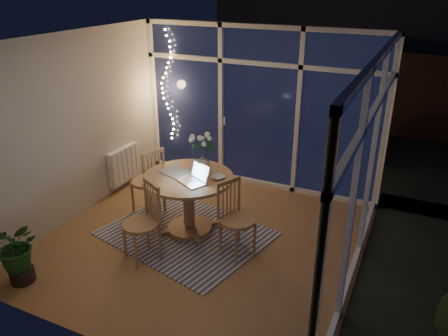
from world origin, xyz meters
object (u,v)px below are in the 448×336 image
at_px(flower_vase, 203,161).
at_px(potted_plant, 18,253).
at_px(dining_table, 189,204).
at_px(chair_right, 238,219).
at_px(chair_left, 147,180).
at_px(laptop, 192,174).
at_px(chair_front, 140,222).

xyz_separation_m(flower_vase, potted_plant, (-1.26, -2.12, -0.55)).
distance_m(dining_table, chair_right, 0.84).
height_order(chair_left, potted_plant, chair_left).
relative_size(laptop, flower_vase, 1.69).
height_order(dining_table, flower_vase, flower_vase).
relative_size(dining_table, chair_front, 1.19).
bearing_deg(flower_vase, chair_right, -35.41).
bearing_deg(chair_left, dining_table, 94.04).
bearing_deg(potted_plant, chair_left, 78.54).
relative_size(chair_left, flower_vase, 4.98).
xyz_separation_m(dining_table, chair_front, (-0.21, -0.81, 0.10)).
bearing_deg(dining_table, chair_front, -104.75).
relative_size(dining_table, laptop, 3.42).
relative_size(chair_right, flower_vase, 4.68).
relative_size(chair_left, chair_right, 1.06).
xyz_separation_m(dining_table, potted_plant, (-1.21, -1.78, -0.03)).
bearing_deg(dining_table, flower_vase, 81.43).
bearing_deg(chair_right, dining_table, 102.52).
bearing_deg(chair_left, laptop, 88.28).
bearing_deg(laptop, chair_right, 22.59).
relative_size(dining_table, chair_right, 1.23).
bearing_deg(flower_vase, laptop, -78.83).
bearing_deg(chair_front, chair_right, 59.36).
relative_size(dining_table, potted_plant, 1.60).
xyz_separation_m(chair_right, laptop, (-0.67, 0.06, 0.47)).
xyz_separation_m(dining_table, chair_right, (0.81, -0.20, 0.08)).
distance_m(dining_table, laptop, 0.58).
relative_size(dining_table, flower_vase, 5.77).
bearing_deg(dining_table, chair_left, 165.67).
bearing_deg(potted_plant, dining_table, 55.76).
distance_m(laptop, flower_vase, 0.49).
bearing_deg(chair_front, chair_left, 149.26).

